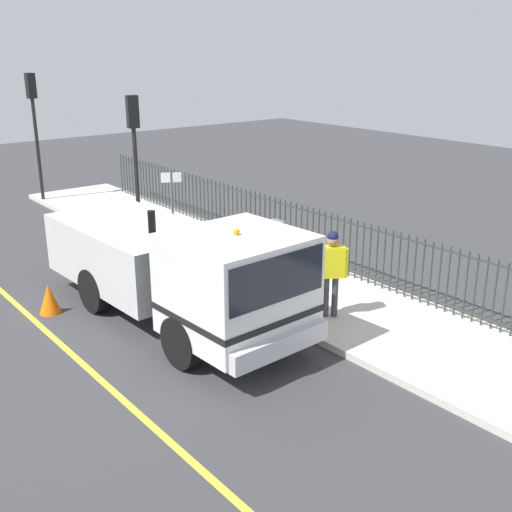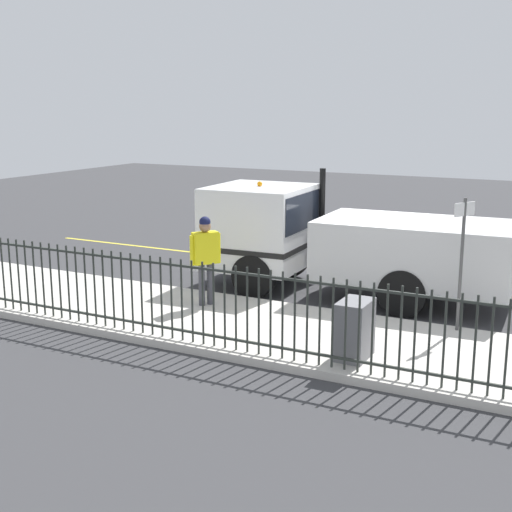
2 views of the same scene
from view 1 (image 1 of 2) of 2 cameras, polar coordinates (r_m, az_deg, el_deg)
ground_plane at (r=13.85m, az=-8.56°, el=-4.74°), size 53.24×53.24×0.00m
sidewalk_slab at (r=15.44m, az=1.14°, el=-1.76°), size 3.17×24.20×0.14m
lane_marking at (r=12.95m, az=-17.78°, el=-7.19°), size 0.12×21.78×0.01m
work_truck at (r=12.48m, az=-6.66°, el=-0.99°), size 2.53×6.91×2.69m
worker_standing at (r=12.68m, az=6.87°, el=-0.81°), size 0.56×0.49×1.82m
iron_fence at (r=16.04m, az=4.90°, el=1.98°), size 0.04×20.61×1.44m
traffic_light_near at (r=17.44m, az=-10.99°, el=10.28°), size 0.33×0.26×4.05m
traffic_light_mid at (r=23.64m, az=-19.53°, el=12.24°), size 0.33×0.26×4.40m
utility_cabinet at (r=16.41m, az=1.28°, el=1.49°), size 0.72×0.47×0.95m
traffic_cone at (r=14.07m, az=-18.26°, el=-3.70°), size 0.46×0.46×0.65m
street_sign at (r=15.85m, az=-7.60°, el=4.56°), size 0.45×0.27×2.41m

